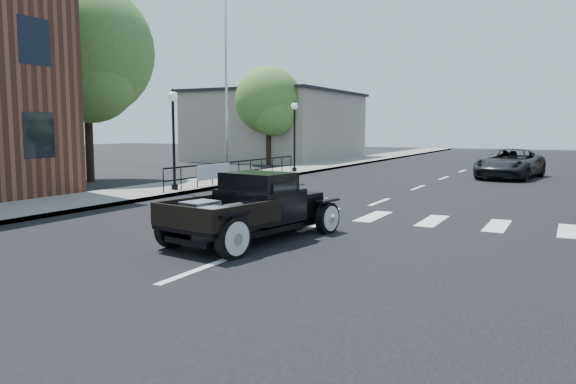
% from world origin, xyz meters
% --- Properties ---
extents(ground, '(120.00, 120.00, 0.00)m').
position_xyz_m(ground, '(0.00, 0.00, 0.00)').
color(ground, black).
rests_on(ground, ground).
extents(road, '(14.00, 80.00, 0.02)m').
position_xyz_m(road, '(0.00, 15.00, 0.01)').
color(road, black).
rests_on(road, ground).
extents(road_markings, '(12.00, 60.00, 0.06)m').
position_xyz_m(road_markings, '(0.00, 10.00, 0.00)').
color(road_markings, silver).
rests_on(road_markings, ground).
extents(sidewalk_left, '(3.00, 80.00, 0.15)m').
position_xyz_m(sidewalk_left, '(-8.50, 15.00, 0.07)').
color(sidewalk_left, gray).
rests_on(sidewalk_left, ground).
extents(low_building_left, '(10.00, 12.00, 5.00)m').
position_xyz_m(low_building_left, '(-15.00, 28.00, 2.50)').
color(low_building_left, gray).
rests_on(low_building_left, ground).
extents(railing, '(0.08, 10.00, 1.00)m').
position_xyz_m(railing, '(-7.30, 10.00, 0.65)').
color(railing, black).
rests_on(railing, sidewalk_left).
extents(banner, '(0.04, 2.20, 0.60)m').
position_xyz_m(banner, '(-7.22, 8.00, 0.45)').
color(banner, silver).
rests_on(banner, sidewalk_left).
extents(lamp_post_b, '(0.36, 0.36, 3.74)m').
position_xyz_m(lamp_post_b, '(-7.60, 6.00, 2.02)').
color(lamp_post_b, black).
rests_on(lamp_post_b, sidewalk_left).
extents(lamp_post_c, '(0.36, 0.36, 3.74)m').
position_xyz_m(lamp_post_c, '(-7.60, 16.00, 2.02)').
color(lamp_post_c, black).
rests_on(lamp_post_c, sidewalk_left).
extents(flagpole, '(0.12, 0.12, 11.69)m').
position_xyz_m(flagpole, '(-9.20, 12.00, 5.99)').
color(flagpole, silver).
rests_on(flagpole, sidewalk_left).
extents(big_tree_near, '(6.04, 6.04, 8.87)m').
position_xyz_m(big_tree_near, '(-14.00, 8.00, 4.43)').
color(big_tree_near, '#467030').
rests_on(big_tree_near, ground).
extents(big_tree_far, '(4.39, 4.39, 6.44)m').
position_xyz_m(big_tree_far, '(-12.50, 22.00, 3.22)').
color(big_tree_far, '#467030').
rests_on(big_tree_far, ground).
extents(hotrod_pickup, '(2.79, 4.66, 1.51)m').
position_xyz_m(hotrod_pickup, '(-0.46, -0.32, 0.76)').
color(hotrod_pickup, black).
rests_on(hotrod_pickup, ground).
extents(second_car, '(3.13, 5.42, 1.42)m').
position_xyz_m(second_car, '(2.84, 18.39, 0.71)').
color(second_car, black).
rests_on(second_car, ground).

